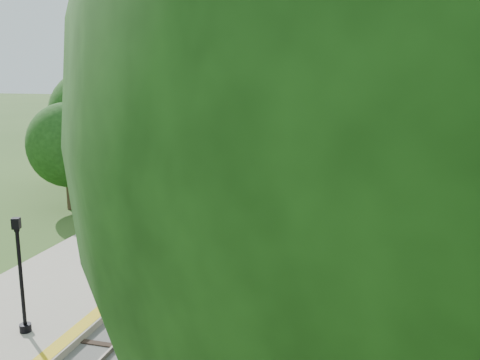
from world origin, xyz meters
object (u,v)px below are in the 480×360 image
(lamppost_mid, at_px, (21,282))
(train, at_px, (331,118))
(lamppost_far, at_px, (144,209))
(signal_platform, at_px, (124,195))
(signal_gantry, at_px, (343,105))
(station_building, at_px, (130,128))
(signal_farside, at_px, (363,141))

(lamppost_mid, bearing_deg, train, 86.40)
(lamppost_far, height_order, signal_platform, signal_platform)
(signal_gantry, height_order, lamppost_far, signal_gantry)
(station_building, distance_m, signal_platform, 25.36)
(train, distance_m, signal_farside, 40.61)
(station_building, height_order, signal_farside, station_building)
(lamppost_mid, bearing_deg, station_building, 109.47)
(signal_gantry, xyz_separation_m, signal_farside, (3.73, -29.99, -0.48))
(station_building, xyz_separation_m, lamppost_far, (10.29, -19.27, -1.66))
(train, distance_m, signal_platform, 57.98)
(station_building, height_order, signal_gantry, station_building)
(station_building, height_order, train, station_building)
(lamppost_far, bearing_deg, signal_platform, -77.13)
(station_building, height_order, lamppost_mid, station_building)
(signal_gantry, bearing_deg, lamppost_mid, -96.92)
(signal_gantry, relative_size, signal_farside, 1.22)
(train, height_order, signal_platform, signal_platform)
(lamppost_far, bearing_deg, lamppost_mid, -91.81)
(signal_gantry, distance_m, lamppost_far, 44.76)
(lamppost_mid, bearing_deg, signal_gantry, 83.08)
(lamppost_mid, bearing_deg, signal_platform, 78.76)
(station_building, xyz_separation_m, signal_farside, (20.20, -5.00, 0.25))
(station_building, distance_m, lamppost_far, 21.91)
(signal_gantry, bearing_deg, lamppost_far, -97.95)
(signal_gantry, bearing_deg, station_building, -123.38)
(train, bearing_deg, signal_farside, -81.21)
(signal_platform, bearing_deg, station_building, 115.95)
(station_building, bearing_deg, signal_platform, -64.05)
(station_building, height_order, lamppost_far, station_building)
(station_building, xyz_separation_m, signal_gantry, (16.47, 24.99, 0.73))
(station_building, relative_size, lamppost_mid, 2.12)
(lamppost_mid, distance_m, signal_farside, 25.52)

